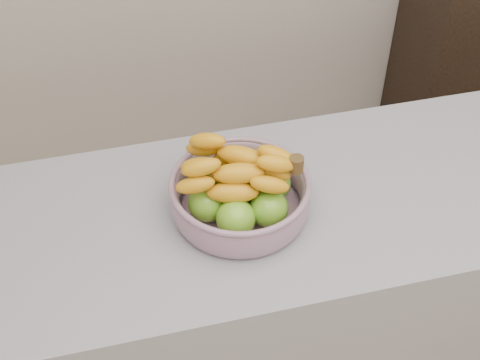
{
  "coord_description": "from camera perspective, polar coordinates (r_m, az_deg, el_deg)",
  "views": [
    {
      "loc": [
        -0.56,
        -0.42,
        2.05
      ],
      "look_at": [
        -0.3,
        0.65,
        1.0
      ],
      "focal_mm": 50.0,
      "sensor_mm": 36.0,
      "label": 1
    }
  ],
  "objects": [
    {
      "name": "counter",
      "position": [
        2.01,
        8.47,
        -9.97
      ],
      "size": [
        2.0,
        0.6,
        0.9
      ],
      "primitive_type": "cube",
      "color": "gray",
      "rests_on": "ground"
    },
    {
      "name": "fruit_bowl",
      "position": [
        1.55,
        -0.02,
        -1.05
      ],
      "size": [
        0.33,
        0.33,
        0.18
      ],
      "rotation": [
        0.0,
        0.0,
        -0.36
      ],
      "color": "#969EB4",
      "rests_on": "counter"
    },
    {
      "name": "cabinet",
      "position": [
        3.13,
        18.84,
        10.77
      ],
      "size": [
        0.52,
        0.42,
        0.93
      ],
      "primitive_type": "cube",
      "rotation": [
        0.0,
        0.0,
        -0.02
      ],
      "color": "black",
      "rests_on": "ground"
    }
  ]
}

